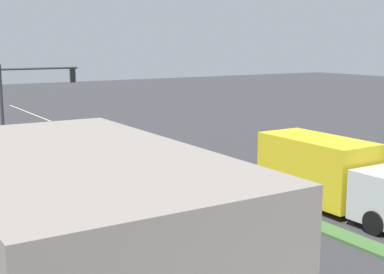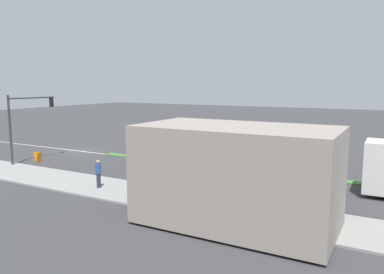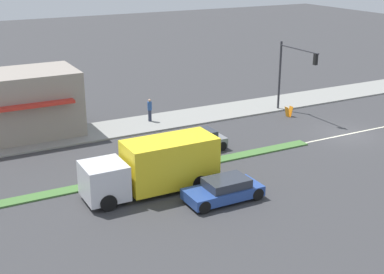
{
  "view_description": "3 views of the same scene",
  "coord_description": "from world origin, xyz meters",
  "px_view_note": "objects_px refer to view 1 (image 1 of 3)",
  "views": [
    {
      "loc": [
        14.28,
        31.56,
        6.86
      ],
      "look_at": [
        -0.24,
        8.32,
        2.04
      ],
      "focal_mm": 50.0,
      "sensor_mm": 36.0,
      "label": 1
    },
    {
      "loc": [
        26.44,
        27.69,
        6.57
      ],
      "look_at": [
        0.36,
        13.24,
        2.34
      ],
      "focal_mm": 35.0,
      "sensor_mm": 36.0,
      "label": 2
    },
    {
      "loc": [
        -27.03,
        27.18,
        12.67
      ],
      "look_at": [
        -0.47,
        13.02,
        2.09
      ],
      "focal_mm": 50.0,
      "sensor_mm": 36.0,
      "label": 3
    }
  ],
  "objects_px": {
    "warning_aframe_sign": "(43,155)",
    "suv_grey": "(181,181)",
    "pedestrian": "(24,198)",
    "delivery_truck": "(332,174)",
    "coupe_blue": "(330,173)",
    "traffic_signal_main": "(27,96)"
  },
  "relations": [
    {
      "from": "warning_aframe_sign",
      "to": "suv_grey",
      "type": "xyz_separation_m",
      "value": [
        -3.28,
        10.16,
        0.22
      ]
    },
    {
      "from": "pedestrian",
      "to": "delivery_truck",
      "type": "distance_m",
      "value": 12.45
    },
    {
      "from": "delivery_truck",
      "to": "coupe_blue",
      "type": "distance_m",
      "value": 4.0
    },
    {
      "from": "delivery_truck",
      "to": "suv_grey",
      "type": "bearing_deg",
      "value": -48.6
    },
    {
      "from": "delivery_truck",
      "to": "coupe_blue",
      "type": "relative_size",
      "value": 1.8
    },
    {
      "from": "pedestrian",
      "to": "delivery_truck",
      "type": "bearing_deg",
      "value": 157.66
    },
    {
      "from": "traffic_signal_main",
      "to": "warning_aframe_sign",
      "type": "xyz_separation_m",
      "value": [
        -0.64,
        0.51,
        -3.47
      ]
    },
    {
      "from": "pedestrian",
      "to": "warning_aframe_sign",
      "type": "height_order",
      "value": "pedestrian"
    },
    {
      "from": "pedestrian",
      "to": "suv_grey",
      "type": "xyz_separation_m",
      "value": [
        -7.11,
        -0.26,
        -0.41
      ]
    },
    {
      "from": "warning_aframe_sign",
      "to": "coupe_blue",
      "type": "bearing_deg",
      "value": 130.14
    },
    {
      "from": "pedestrian",
      "to": "traffic_signal_main",
      "type": "bearing_deg",
      "value": -106.28
    },
    {
      "from": "coupe_blue",
      "to": "suv_grey",
      "type": "relative_size",
      "value": 1.06
    },
    {
      "from": "traffic_signal_main",
      "to": "delivery_truck",
      "type": "bearing_deg",
      "value": 118.01
    },
    {
      "from": "traffic_signal_main",
      "to": "warning_aframe_sign",
      "type": "bearing_deg",
      "value": 141.9
    },
    {
      "from": "warning_aframe_sign",
      "to": "delivery_truck",
      "type": "distance_m",
      "value": 17.01
    },
    {
      "from": "traffic_signal_main",
      "to": "suv_grey",
      "type": "relative_size",
      "value": 1.43
    },
    {
      "from": "suv_grey",
      "to": "warning_aframe_sign",
      "type": "bearing_deg",
      "value": -72.1
    },
    {
      "from": "delivery_truck",
      "to": "suv_grey",
      "type": "xyz_separation_m",
      "value": [
        4.4,
        -4.99,
        -0.82
      ]
    },
    {
      "from": "delivery_truck",
      "to": "traffic_signal_main",
      "type": "bearing_deg",
      "value": -61.99
    },
    {
      "from": "delivery_truck",
      "to": "pedestrian",
      "type": "bearing_deg",
      "value": -22.34
    },
    {
      "from": "pedestrian",
      "to": "suv_grey",
      "type": "distance_m",
      "value": 7.13
    },
    {
      "from": "coupe_blue",
      "to": "suv_grey",
      "type": "xyz_separation_m",
      "value": [
        7.2,
        -2.27,
        0.05
      ]
    }
  ]
}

